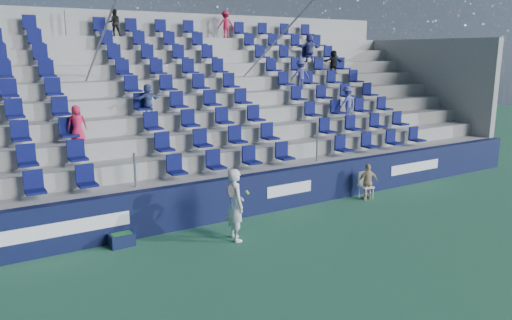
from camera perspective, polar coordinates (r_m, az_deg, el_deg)
The scene contains 7 objects.
ground at distance 12.09m, azimuth 6.30°, elevation -10.45°, with size 70.00×70.00×0.00m, color #2C6847.
sponsor_wall at distance 14.34m, azimuth -1.41°, elevation -4.13°, with size 24.00×0.32×1.20m.
grandstand at distance 18.51m, azimuth -9.45°, elevation 4.31°, with size 24.00×8.17×6.63m.
tennis_player at distance 12.48m, azimuth -2.37°, elevation -5.12°, with size 0.69×0.74×1.84m.
line_judge_chair at distance 16.47m, azimuth 12.30°, elevation -2.62°, with size 0.43×0.44×0.87m.
line_judge at distance 16.35m, azimuth 12.66°, elevation -2.43°, with size 0.68×0.28×1.17m, color tan.
ball_bin at distance 12.75m, azimuth -15.08°, elevation -8.72°, with size 0.59×0.39×0.33m.
Camera 1 is at (-6.93, -8.73, 4.67)m, focal length 35.00 mm.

